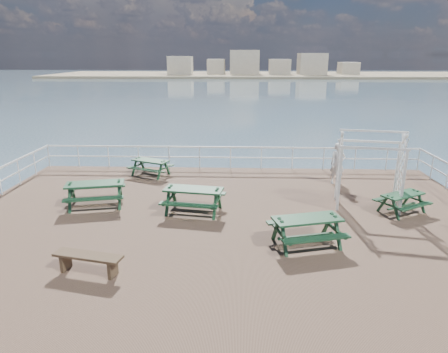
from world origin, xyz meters
TOP-DOWN VIEW (x-y plane):
  - ground at (0.00, 0.00)m, footprint 18.00×14.00m
  - sea_backdrop at (12.54, 134.07)m, footprint 300.00×300.00m
  - railing at (-0.07, 2.57)m, footprint 17.77×13.76m
  - picnic_table_a at (-4.74, 1.73)m, footprint 2.33×2.04m
  - picnic_table_b at (-3.59, 5.62)m, footprint 2.07×1.90m
  - picnic_table_c at (6.08, 1.55)m, footprint 1.99×1.88m
  - picnic_table_d at (-1.14, 1.29)m, footprint 2.22×1.89m
  - picnic_table_e at (2.37, -1.10)m, footprint 2.28×2.01m
  - flat_bench_near at (-3.32, -2.89)m, footprint 1.82×0.79m
  - trellis_arbor at (5.00, 2.02)m, footprint 2.42×1.57m
  - person at (4.56, 4.73)m, footprint 0.66×0.46m

SIDE VIEW (x-z plane):
  - sea_backdrop at x=12.54m, z-range -5.11..4.09m
  - ground at x=0.00m, z-range -0.30..0.00m
  - flat_bench_near at x=-3.32m, z-range 0.13..0.64m
  - picnic_table_c at x=6.08m, z-range 0.11..0.87m
  - picnic_table_b at x=-3.59m, z-range 0.11..0.93m
  - picnic_table_e at x=2.37m, z-range 0.13..1.07m
  - picnic_table_d at x=-1.14m, z-range 0.14..1.11m
  - picnic_table_a at x=-4.74m, z-range 0.14..1.12m
  - person at x=4.56m, z-range 0.00..1.74m
  - railing at x=-0.07m, z-range 0.32..1.42m
  - trellis_arbor at x=5.00m, z-range -0.16..2.63m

